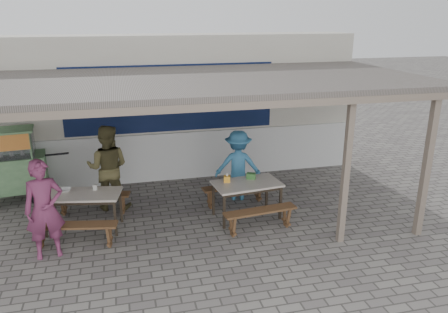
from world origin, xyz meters
TOP-DOWN VIEW (x-y plane):
  - ground at (0.00, 0.00)m, footprint 60.00×60.00m
  - back_wall at (-0.00, 3.58)m, footprint 9.00×1.28m
  - warung_roof at (0.02, 0.90)m, footprint 9.00×4.21m
  - table_left at (-2.22, 0.67)m, footprint 1.52×0.95m
  - bench_left_street at (-2.35, 0.00)m, footprint 1.54×0.57m
  - bench_left_wall at (-2.09, 1.34)m, footprint 1.54×0.57m
  - table_right at (0.96, 0.46)m, footprint 1.41×0.91m
  - bench_right_street at (1.04, -0.20)m, footprint 1.45×0.44m
  - bench_right_wall at (0.89, 1.12)m, footprint 1.45×0.44m
  - vendor_cart at (-3.82, 2.39)m, footprint 2.03×0.96m
  - patron_street_side at (-2.76, -0.19)m, footprint 0.70×0.53m
  - patron_wall_side at (-1.74, 1.59)m, footprint 1.02×0.87m
  - patron_right_table at (1.04, 1.42)m, footprint 1.13×0.82m
  - tissue_box at (0.59, 0.61)m, footprint 0.15×0.15m
  - donation_box at (1.11, 0.66)m, footprint 0.21×0.18m
  - condiment_jar at (-1.99, 0.81)m, footprint 0.09×0.09m
  - condiment_bowl at (-2.53, 0.85)m, footprint 0.22×0.22m

SIDE VIEW (x-z plane):
  - ground at x=0.00m, z-range 0.00..0.00m
  - bench_right_street at x=1.04m, z-range 0.11..0.56m
  - bench_right_wall at x=0.89m, z-range 0.11..0.56m
  - bench_left_street at x=-2.35m, z-range 0.11..0.56m
  - bench_left_wall at x=-2.09m, z-range 0.11..0.56m
  - table_left at x=-2.22m, z-range 0.30..1.05m
  - table_right at x=0.96m, z-range 0.30..1.05m
  - condiment_bowl at x=-2.53m, z-range 0.75..0.80m
  - patron_right_table at x=1.04m, z-range 0.00..1.58m
  - condiment_jar at x=-1.99m, z-range 0.75..0.85m
  - donation_box at x=1.11m, z-range 0.75..0.87m
  - tissue_box at x=0.59m, z-range 0.75..0.87m
  - patron_street_side at x=-2.76m, z-range 0.00..1.74m
  - vendor_cart at x=-3.82m, z-range 0.07..1.72m
  - patron_wall_side at x=-1.74m, z-range 0.00..1.82m
  - back_wall at x=0.00m, z-range -0.03..3.47m
  - warung_roof at x=0.02m, z-range 1.31..4.12m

